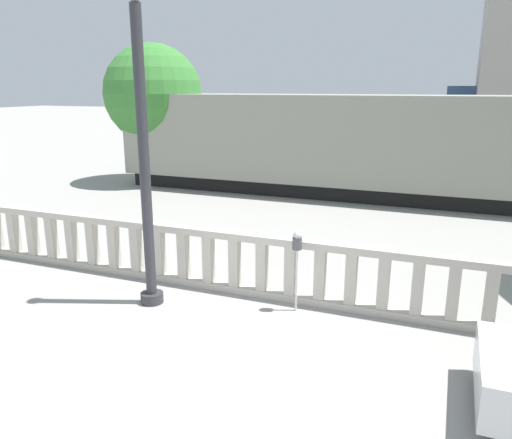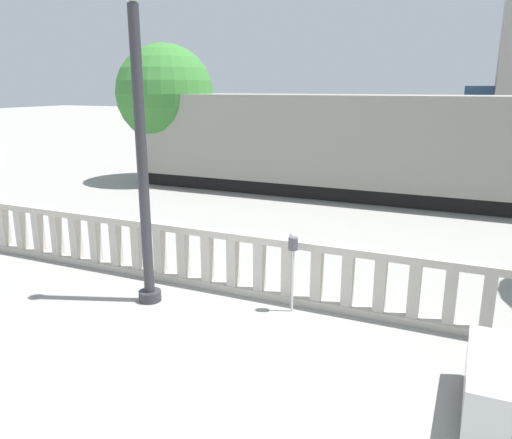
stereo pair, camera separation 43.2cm
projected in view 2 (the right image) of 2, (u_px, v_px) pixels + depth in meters
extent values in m
plane|color=gray|center=(159.00, 369.00, 7.39)|extent=(160.00, 160.00, 0.00)
cube|color=#BCB5A8|center=(246.00, 290.00, 10.06)|extent=(16.61, 0.24, 0.14)
cube|color=#BCB5A8|center=(246.00, 237.00, 9.77)|extent=(16.61, 0.24, 0.14)
cube|color=#BCB5A8|center=(4.00, 227.00, 12.57)|extent=(0.20, 0.20, 0.98)
cube|color=#BCB5A8|center=(21.00, 229.00, 12.34)|extent=(0.20, 0.20, 0.98)
cube|color=#BCB5A8|center=(39.00, 232.00, 12.10)|extent=(0.20, 0.20, 0.98)
cube|color=#BCB5A8|center=(57.00, 235.00, 11.87)|extent=(0.20, 0.20, 0.98)
cube|color=#BCB5A8|center=(76.00, 238.00, 11.64)|extent=(0.20, 0.20, 0.98)
cube|color=#BCB5A8|center=(96.00, 241.00, 11.41)|extent=(0.20, 0.20, 0.98)
cube|color=#BCB5A8|center=(116.00, 244.00, 11.18)|extent=(0.20, 0.20, 0.98)
cube|color=#BCB5A8|center=(137.00, 247.00, 10.95)|extent=(0.20, 0.20, 0.98)
cube|color=#BCB5A8|center=(160.00, 251.00, 10.72)|extent=(0.20, 0.20, 0.98)
cube|color=#BCB5A8|center=(183.00, 254.00, 10.49)|extent=(0.20, 0.20, 0.98)
cube|color=#BCB5A8|center=(207.00, 258.00, 10.26)|extent=(0.20, 0.20, 0.98)
cube|color=#BCB5A8|center=(233.00, 262.00, 10.03)|extent=(0.20, 0.20, 0.98)
cube|color=#BCB5A8|center=(260.00, 266.00, 9.80)|extent=(0.20, 0.20, 0.98)
cube|color=#BCB5A8|center=(288.00, 271.00, 9.57)|extent=(0.20, 0.20, 0.98)
cube|color=#BCB5A8|center=(317.00, 275.00, 9.34)|extent=(0.20, 0.20, 0.98)
cube|color=#BCB5A8|center=(348.00, 280.00, 9.11)|extent=(0.20, 0.20, 0.98)
cube|color=#BCB5A8|center=(380.00, 285.00, 8.88)|extent=(0.20, 0.20, 0.98)
cube|color=#BCB5A8|center=(414.00, 290.00, 8.65)|extent=(0.20, 0.20, 0.98)
cube|color=#BCB5A8|center=(450.00, 296.00, 8.42)|extent=(0.20, 0.20, 0.98)
cube|color=#BCB5A8|center=(488.00, 302.00, 8.19)|extent=(0.20, 0.20, 0.98)
cylinder|color=#2D2D33|center=(150.00, 296.00, 9.73)|extent=(0.43, 0.43, 0.20)
cylinder|color=#2D2D33|center=(142.00, 158.00, 9.03)|extent=(0.20, 0.20, 5.21)
cylinder|color=silver|center=(292.00, 281.00, 9.14)|extent=(0.04, 0.04, 1.20)
cylinder|color=#4C4C51|center=(293.00, 244.00, 8.96)|extent=(0.18, 0.18, 0.22)
sphere|color=#B2B7BC|center=(293.00, 236.00, 8.92)|extent=(0.15, 0.15, 0.15)
cube|color=black|center=(456.00, 197.00, 17.51)|extent=(24.59, 2.32, 0.55)
cube|color=gray|center=(461.00, 144.00, 17.03)|extent=(25.09, 2.90, 3.21)
cube|color=black|center=(346.00, 142.00, 34.61)|extent=(20.27, 2.13, 0.55)
cube|color=navy|center=(347.00, 117.00, 34.16)|extent=(20.68, 2.66, 2.93)
cube|color=navy|center=(492.00, 91.00, 30.23)|extent=(3.00, 2.40, 0.60)
cylinder|color=#4C3823|center=(168.00, 156.00, 21.80)|extent=(0.30, 0.30, 2.22)
sphere|color=#387A33|center=(165.00, 93.00, 21.11)|extent=(4.11, 4.11, 4.11)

